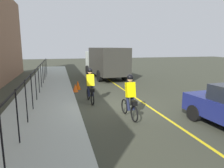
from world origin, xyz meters
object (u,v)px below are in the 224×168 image
object	(u,v)px
traffic_cone_near	(78,85)
traffic_cone_far	(75,88)
cyclist_lead	(90,86)
cyclist_follow	(130,97)
box_truck_background	(106,61)

from	to	relation	value
traffic_cone_near	traffic_cone_far	xyz separation A→B (m)	(-0.68, 0.23, -0.04)
cyclist_lead	traffic_cone_far	world-z (taller)	cyclist_lead
cyclist_lead	traffic_cone_near	bearing A→B (deg)	2.05
cyclist_follow	box_truck_background	size ratio (longest dim) A/B	0.26
cyclist_follow	traffic_cone_near	distance (m)	6.40
cyclist_lead	box_truck_background	xyz separation A→B (m)	(8.14, -2.66, 0.64)
cyclist_follow	cyclist_lead	bearing A→B (deg)	20.67
cyclist_follow	traffic_cone_far	xyz separation A→B (m)	(5.50, 1.78, -0.64)
cyclist_lead	box_truck_background	world-z (taller)	box_truck_background
cyclist_follow	traffic_cone_near	world-z (taller)	cyclist_follow
traffic_cone_near	cyclist_lead	bearing A→B (deg)	-174.47
cyclist_follow	box_truck_background	distance (m)	10.96
box_truck_background	traffic_cone_far	xyz separation A→B (m)	(-5.35, 3.23, -1.28)
cyclist_lead	box_truck_background	distance (m)	8.59
cyclist_follow	traffic_cone_far	distance (m)	5.82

